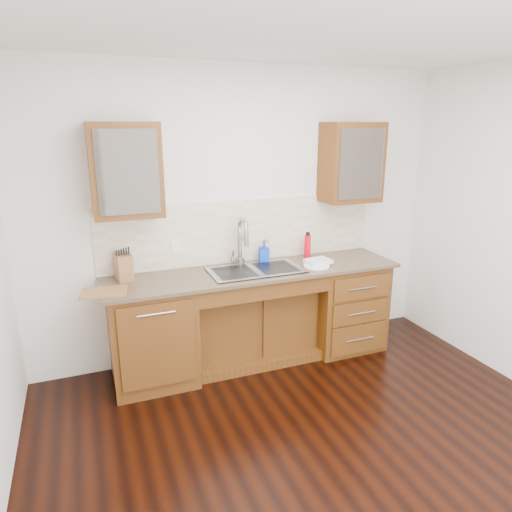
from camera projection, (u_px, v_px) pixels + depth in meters
name	position (u px, v px, depth m)	size (l,w,h in m)	color
ground	(330.00, 463.00, 3.12)	(4.00, 3.50, 0.10)	black
ceiling	(355.00, 9.00, 2.33)	(4.00, 3.50, 0.10)	white
wall_back	(241.00, 215.00, 4.34)	(4.00, 0.10, 2.70)	white
base_cabinet_left	(152.00, 334.00, 3.94)	(0.70, 0.62, 0.88)	#593014
base_cabinet_center	(251.00, 322.00, 4.37)	(1.20, 0.44, 0.70)	#593014
base_cabinet_right	(342.00, 303.00, 4.60)	(0.70, 0.62, 0.88)	#593014
countertop	(255.00, 272.00, 4.13)	(2.70, 0.65, 0.03)	#84705B
backsplash	(243.00, 231.00, 4.32)	(2.70, 0.02, 0.59)	beige
sink	(256.00, 280.00, 4.13)	(0.84, 0.46, 0.19)	#9E9EA5
faucet	(240.00, 244.00, 4.24)	(0.04, 0.04, 0.40)	#999993
filter_tap	(264.00, 249.00, 4.35)	(0.02, 0.02, 0.24)	#999993
upper_cabinet_left	(126.00, 170.00, 3.64)	(0.55, 0.34, 0.75)	#593014
upper_cabinet_right	(351.00, 163.00, 4.37)	(0.55, 0.34, 0.75)	#593014
outlet_left	(176.00, 246.00, 4.11)	(0.08, 0.01, 0.12)	white
outlet_right	(305.00, 234.00, 4.56)	(0.08, 0.01, 0.12)	white
soap_bottle	(264.00, 252.00, 4.34)	(0.09, 0.09, 0.20)	blue
water_bottle	(307.00, 247.00, 4.47)	(0.06, 0.06, 0.23)	red
plate	(317.00, 266.00, 4.22)	(0.24, 0.24, 0.01)	white
dish_towel	(318.00, 261.00, 4.27)	(0.23, 0.17, 0.04)	white
knife_block	(123.00, 267.00, 3.85)	(0.12, 0.20, 0.22)	#99562E
cutting_board	(104.00, 292.00, 3.56)	(0.35, 0.25, 0.02)	olive
cup_left_a	(117.00, 177.00, 3.63)	(0.13, 0.13, 0.10)	white
cup_left_b	(136.00, 176.00, 3.68)	(0.11, 0.11, 0.10)	silver
cup_right_a	(341.00, 169.00, 4.35)	(0.11, 0.11, 0.09)	white
cup_right_b	(360.00, 168.00, 4.42)	(0.11, 0.11, 0.10)	silver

